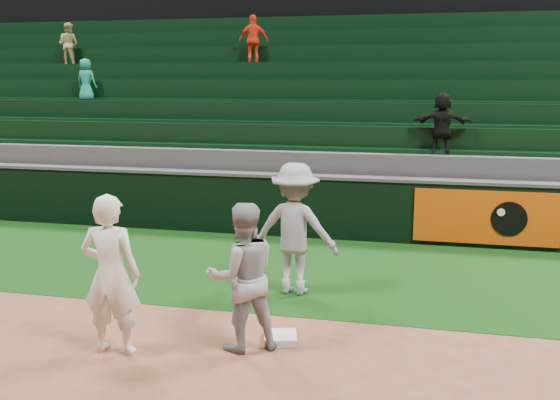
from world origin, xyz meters
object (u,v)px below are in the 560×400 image
object	(u,v)px
baserunner	(243,277)
base_coach	(295,229)
first_baseman	(111,275)
first_base	(281,338)

from	to	relation	value
baserunner	base_coach	world-z (taller)	base_coach
baserunner	base_coach	bearing A→B (deg)	-124.62
first_baseman	baserunner	size ratio (longest dim) A/B	1.07
first_base	first_baseman	xyz separation A→B (m)	(-1.81, -0.72, 0.89)
first_baseman	baserunner	bearing A→B (deg)	-166.73
first_base	baserunner	size ratio (longest dim) A/B	0.22
first_base	baserunner	bearing A→B (deg)	-145.14
first_base	base_coach	xyz separation A→B (m)	(-0.18, 1.74, 0.93)
first_baseman	first_base	bearing A→B (deg)	-162.61
first_base	first_baseman	distance (m)	2.14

